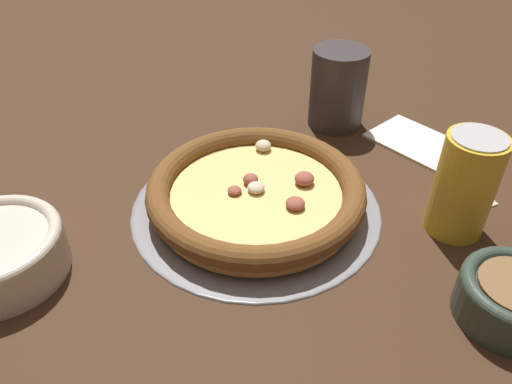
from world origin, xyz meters
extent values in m
plane|color=#3D2616|center=(0.00, 0.00, 0.00)|extent=(3.00, 3.00, 0.00)
cylinder|color=gray|center=(0.00, 0.00, 0.00)|extent=(0.30, 0.30, 0.00)
torus|color=gray|center=(0.00, 0.00, 0.00)|extent=(0.31, 0.31, 0.01)
cylinder|color=#BC7F42|center=(0.00, 0.00, 0.01)|extent=(0.24, 0.24, 0.02)
torus|color=brown|center=(0.00, 0.00, 0.03)|extent=(0.26, 0.26, 0.03)
cylinder|color=#B7381E|center=(0.00, 0.00, 0.02)|extent=(0.22, 0.22, 0.00)
cylinder|color=#EAC670|center=(0.00, 0.00, 0.03)|extent=(0.21, 0.21, 0.00)
ellipsoid|color=#994C3D|center=(0.05, 0.00, 0.03)|extent=(0.03, 0.03, 0.01)
ellipsoid|color=#994C3D|center=(-0.01, 0.01, 0.03)|extent=(0.02, 0.02, 0.01)
ellipsoid|color=beige|center=(-0.04, 0.08, 0.03)|extent=(0.03, 0.03, 0.01)
ellipsoid|color=#994C3D|center=(0.04, 0.05, 0.03)|extent=(0.03, 0.03, 0.01)
ellipsoid|color=#994C3D|center=(-0.02, -0.02, 0.03)|extent=(0.02, 0.02, 0.01)
ellipsoid|color=beige|center=(0.00, 0.00, 0.03)|extent=(0.02, 0.02, 0.01)
cylinder|color=#334238|center=(0.29, 0.00, 0.02)|extent=(0.10, 0.10, 0.04)
cylinder|color=#383333|center=(-0.02, 0.24, 0.06)|extent=(0.08, 0.08, 0.12)
cube|color=white|center=(0.12, 0.25, 0.00)|extent=(0.17, 0.13, 0.01)
cube|color=#B7B7BC|center=(0.18, 0.21, 0.00)|extent=(0.14, 0.09, 0.00)
cube|color=#B7B7BC|center=(0.09, 0.26, 0.00)|extent=(0.05, 0.04, 0.00)
cylinder|color=gold|center=(0.21, 0.10, 0.06)|extent=(0.07, 0.07, 0.12)
cylinder|color=#BCBCC1|center=(0.21, 0.10, 0.12)|extent=(0.06, 0.06, 0.00)
camera|label=1|loc=(0.27, -0.39, 0.39)|focal=35.00mm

